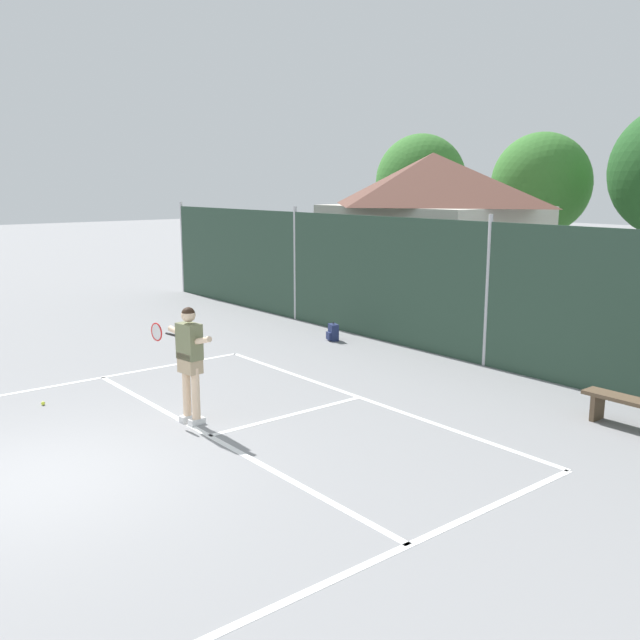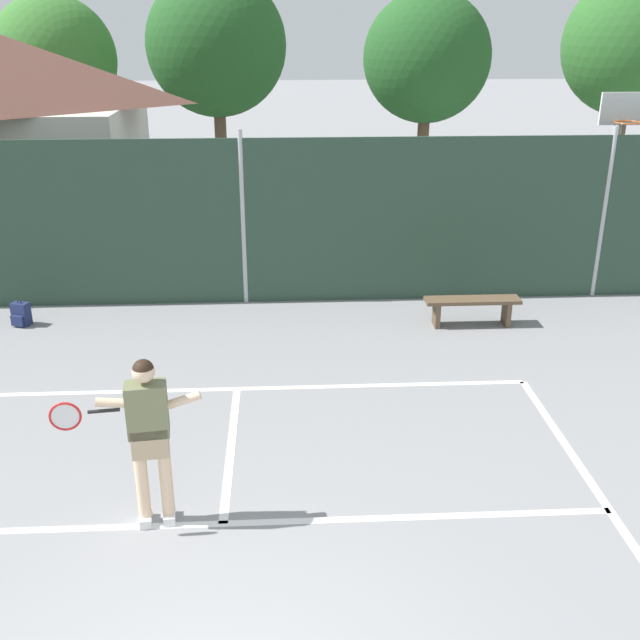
# 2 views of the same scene
# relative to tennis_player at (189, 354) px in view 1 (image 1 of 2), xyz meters

# --- Properties ---
(ground_plane) EXTENTS (120.00, 120.00, 0.00)m
(ground_plane) POSITION_rel_tennis_player_xyz_m (0.69, -2.56, -1.11)
(ground_plane) COLOR gray
(court_markings) EXTENTS (8.30, 11.10, 0.01)m
(court_markings) POSITION_rel_tennis_player_xyz_m (0.69, -1.91, -1.11)
(court_markings) COLOR white
(court_markings) RESTS_ON ground
(chainlink_fence) EXTENTS (26.09, 0.09, 3.11)m
(chainlink_fence) POSITION_rel_tennis_player_xyz_m (0.69, 6.44, 0.37)
(chainlink_fence) COLOR #284233
(chainlink_fence) RESTS_ON ground
(clubhouse_building) EXTENTS (6.19, 4.81, 4.61)m
(clubhouse_building) POSITION_rel_tennis_player_xyz_m (-4.80, 10.80, 1.28)
(clubhouse_building) COLOR beige
(clubhouse_building) RESTS_ON ground
(tennis_player) EXTENTS (1.42, 0.37, 1.85)m
(tennis_player) POSITION_rel_tennis_player_xyz_m (0.00, 0.00, 0.00)
(tennis_player) COLOR silver
(tennis_player) RESTS_ON ground
(tennis_ball) EXTENTS (0.07, 0.07, 0.07)m
(tennis_ball) POSITION_rel_tennis_player_xyz_m (-2.38, -1.54, -1.08)
(tennis_ball) COLOR #CCE033
(tennis_ball) RESTS_ON ground
(backpack_navy) EXTENTS (0.32, 0.31, 0.46)m
(backpack_navy) POSITION_rel_tennis_player_xyz_m (-3.07, 5.50, -0.92)
(backpack_navy) COLOR navy
(backpack_navy) RESTS_ON ground
(courtside_bench) EXTENTS (1.60, 0.36, 0.48)m
(courtside_bench) POSITION_rel_tennis_player_xyz_m (4.55, 5.10, -0.75)
(courtside_bench) COLOR brown
(courtside_bench) RESTS_ON ground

